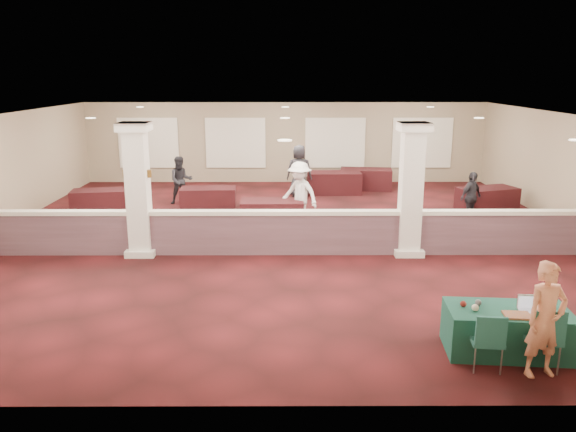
{
  "coord_description": "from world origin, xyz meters",
  "views": [
    {
      "loc": [
        0.02,
        -14.6,
        4.28
      ],
      "look_at": [
        0.07,
        -2.0,
        1.09
      ],
      "focal_mm": 35.0,
      "sensor_mm": 36.0,
      "label": 1
    }
  ],
  "objects_px": {
    "woman": "(546,320)",
    "far_table_front_left": "(99,200)",
    "far_table_front_right": "(487,199)",
    "attendee_b": "(300,194)",
    "far_table_back_right": "(366,179)",
    "attendee_c": "(471,197)",
    "near_table": "(507,331)",
    "attendee_d": "(299,171)",
    "conf_chair_main": "(544,334)",
    "far_table_back_left": "(208,199)",
    "attendee_a": "(181,180)",
    "far_table_back_center": "(334,183)",
    "far_table_front_center": "(272,213)",
    "conf_chair_side": "(488,337)"
  },
  "relations": [
    {
      "from": "far_table_back_right",
      "to": "attendee_c",
      "type": "bearing_deg",
      "value": -64.45
    },
    {
      "from": "far_table_back_center",
      "to": "attendee_a",
      "type": "height_order",
      "value": "attendee_a"
    },
    {
      "from": "far_table_back_left",
      "to": "conf_chair_side",
      "type": "bearing_deg",
      "value": -61.92
    },
    {
      "from": "attendee_a",
      "to": "conf_chair_main",
      "type": "bearing_deg",
      "value": -71.99
    },
    {
      "from": "attendee_c",
      "to": "far_table_front_left",
      "type": "bearing_deg",
      "value": 136.27
    },
    {
      "from": "woman",
      "to": "conf_chair_main",
      "type": "bearing_deg",
      "value": 50.98
    },
    {
      "from": "attendee_c",
      "to": "attendee_d",
      "type": "bearing_deg",
      "value": 107.64
    },
    {
      "from": "attendee_c",
      "to": "far_table_back_left",
      "type": "bearing_deg",
      "value": 131.69
    },
    {
      "from": "near_table",
      "to": "far_table_front_center",
      "type": "distance_m",
      "value": 8.64
    },
    {
      "from": "conf_chair_side",
      "to": "attendee_d",
      "type": "distance_m",
      "value": 12.47
    },
    {
      "from": "far_table_back_left",
      "to": "attendee_b",
      "type": "bearing_deg",
      "value": -33.66
    },
    {
      "from": "woman",
      "to": "attendee_a",
      "type": "xyz_separation_m",
      "value": [
        -7.26,
        11.2,
        -0.06
      ]
    },
    {
      "from": "far_table_back_center",
      "to": "far_table_back_right",
      "type": "bearing_deg",
      "value": 31.14
    },
    {
      "from": "far_table_front_center",
      "to": "attendee_a",
      "type": "height_order",
      "value": "attendee_a"
    },
    {
      "from": "near_table",
      "to": "far_table_front_left",
      "type": "distance_m",
      "value": 13.42
    },
    {
      "from": "attendee_c",
      "to": "conf_chair_main",
      "type": "bearing_deg",
      "value": -137.29
    },
    {
      "from": "far_table_back_right",
      "to": "attendee_d",
      "type": "height_order",
      "value": "attendee_d"
    },
    {
      "from": "near_table",
      "to": "far_table_front_left",
      "type": "relative_size",
      "value": 1.1
    },
    {
      "from": "woman",
      "to": "far_table_front_left",
      "type": "bearing_deg",
      "value": 120.84
    },
    {
      "from": "far_table_back_left",
      "to": "attendee_b",
      "type": "relative_size",
      "value": 0.95
    },
    {
      "from": "attendee_a",
      "to": "attendee_d",
      "type": "bearing_deg",
      "value": 0.29
    },
    {
      "from": "far_table_front_center",
      "to": "attendee_d",
      "type": "xyz_separation_m",
      "value": [
        0.88,
        3.9,
        0.57
      ]
    },
    {
      "from": "near_table",
      "to": "far_table_front_left",
      "type": "bearing_deg",
      "value": 139.73
    },
    {
      "from": "conf_chair_side",
      "to": "attendee_d",
      "type": "bearing_deg",
      "value": 108.27
    },
    {
      "from": "conf_chair_side",
      "to": "far_table_back_right",
      "type": "xyz_separation_m",
      "value": [
        0.09,
        13.59,
        -0.15
      ]
    },
    {
      "from": "attendee_a",
      "to": "attendee_c",
      "type": "bearing_deg",
      "value": -30.91
    },
    {
      "from": "far_table_front_center",
      "to": "far_table_back_left",
      "type": "relative_size",
      "value": 1.03
    },
    {
      "from": "far_table_back_center",
      "to": "far_table_front_center",
      "type": "bearing_deg",
      "value": -115.73
    },
    {
      "from": "far_table_front_center",
      "to": "attendee_d",
      "type": "bearing_deg",
      "value": 77.3
    },
    {
      "from": "woman",
      "to": "far_table_front_left",
      "type": "relative_size",
      "value": 1.02
    },
    {
      "from": "conf_chair_main",
      "to": "attendee_b",
      "type": "bearing_deg",
      "value": 115.88
    },
    {
      "from": "far_table_front_right",
      "to": "attendee_b",
      "type": "distance_m",
      "value": 6.35
    },
    {
      "from": "attendee_d",
      "to": "conf_chair_main",
      "type": "bearing_deg",
      "value": 108.48
    },
    {
      "from": "conf_chair_main",
      "to": "far_table_back_left",
      "type": "distance_m",
      "value": 12.07
    },
    {
      "from": "attendee_b",
      "to": "far_table_front_right",
      "type": "bearing_deg",
      "value": 52.86
    },
    {
      "from": "far_table_back_center",
      "to": "attendee_b",
      "type": "bearing_deg",
      "value": -107.1
    },
    {
      "from": "conf_chair_side",
      "to": "woman",
      "type": "height_order",
      "value": "woman"
    },
    {
      "from": "far_table_back_left",
      "to": "far_table_front_left",
      "type": "bearing_deg",
      "value": -176.71
    },
    {
      "from": "conf_chair_main",
      "to": "attendee_d",
      "type": "xyz_separation_m",
      "value": [
        -3.3,
        12.22,
        0.34
      ]
    },
    {
      "from": "near_table",
      "to": "far_table_back_left",
      "type": "xyz_separation_m",
      "value": [
        -6.0,
        9.7,
        -0.0
      ]
    },
    {
      "from": "far_table_back_right",
      "to": "attendee_c",
      "type": "xyz_separation_m",
      "value": [
        2.39,
        -5.0,
        0.37
      ]
    },
    {
      "from": "far_table_front_right",
      "to": "attendee_a",
      "type": "height_order",
      "value": "attendee_a"
    },
    {
      "from": "far_table_back_center",
      "to": "conf_chair_side",
      "type": "bearing_deg",
      "value": -84.64
    },
    {
      "from": "far_table_front_center",
      "to": "far_table_back_left",
      "type": "distance_m",
      "value": 2.9
    },
    {
      "from": "near_table",
      "to": "far_table_back_right",
      "type": "distance_m",
      "value": 13.01
    },
    {
      "from": "far_table_front_center",
      "to": "attendee_d",
      "type": "distance_m",
      "value": 4.04
    },
    {
      "from": "far_table_front_left",
      "to": "attendee_b",
      "type": "bearing_deg",
      "value": -15.23
    },
    {
      "from": "conf_chair_side",
      "to": "far_table_back_center",
      "type": "height_order",
      "value": "conf_chair_side"
    },
    {
      "from": "far_table_front_left",
      "to": "far_table_back_left",
      "type": "xyz_separation_m",
      "value": [
        3.48,
        0.2,
        0.01
      ]
    },
    {
      "from": "far_table_front_center",
      "to": "far_table_back_center",
      "type": "xyz_separation_m",
      "value": [
        2.17,
        4.5,
        0.03
      ]
    }
  ]
}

